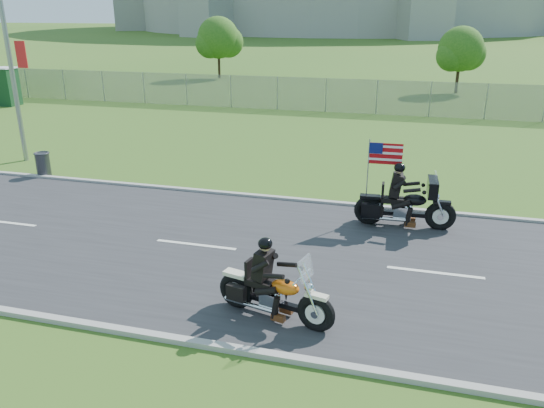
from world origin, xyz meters
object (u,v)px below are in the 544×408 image
(trash_can, at_px, (43,165))
(streetlight, at_px, (7,14))
(motorcycle_lead, at_px, (273,294))
(motorcycle_follow, at_px, (404,206))
(porta_toilet_a, at_px, (7,87))

(trash_can, bearing_deg, streetlight, 138.12)
(motorcycle_lead, bearing_deg, motorcycle_follow, 80.64)
(streetlight, distance_m, trash_can, 5.95)
(porta_toilet_a, bearing_deg, motorcycle_follow, -29.57)
(motorcycle_follow, distance_m, trash_can, 13.10)
(porta_toilet_a, relative_size, motorcycle_lead, 0.91)
(motorcycle_lead, bearing_deg, trash_can, 159.99)
(streetlight, relative_size, porta_toilet_a, 4.35)
(motorcycle_lead, height_order, trash_can, motorcycle_lead)
(porta_toilet_a, distance_m, motorcycle_lead, 30.22)
(streetlight, height_order, porta_toilet_a, streetlight)
(streetlight, relative_size, motorcycle_follow, 3.56)
(trash_can, bearing_deg, motorcycle_follow, -6.92)
(porta_toilet_a, distance_m, trash_can, 17.60)
(trash_can, bearing_deg, motorcycle_lead, -33.63)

